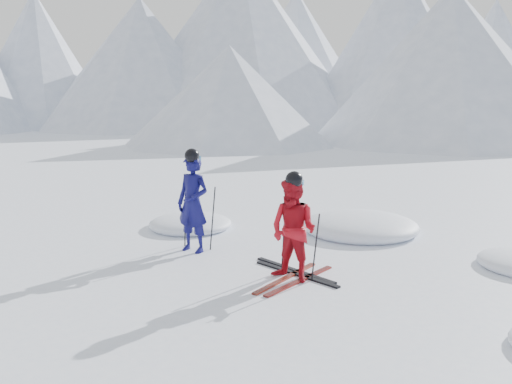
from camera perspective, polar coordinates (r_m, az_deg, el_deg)
The scene contains 12 objects.
ground at distance 8.60m, azimuth 8.73°, elevation -8.84°, with size 160.00×160.00×0.00m, color white.
skier_blue at distance 9.72m, azimuth -6.66°, elevation -1.22°, with size 0.64×0.42×1.75m, color #0D0C4D.
skier_red at distance 8.16m, azimuth 3.96°, elevation -4.03°, with size 0.76×0.60×1.57m, color #AE0D19.
pole_blue_left at distance 10.08m, azimuth -7.46°, elevation -2.53°, with size 0.02×0.02×1.17m, color black.
pole_blue_right at distance 9.83m, azimuth -4.58°, elevation -2.80°, with size 0.02×0.02×1.17m, color black.
pole_red_left at distance 8.58m, azimuth 2.91°, elevation -5.13°, with size 0.02×0.02×1.05m, color black.
pole_red_right at distance 8.24m, azimuth 6.28°, elevation -5.83°, with size 0.02×0.02×1.05m, color black.
ski_worn_left at distance 8.44m, azimuth 3.16°, elevation -9.01°, with size 0.09×1.70×0.03m, color black.
ski_worn_right at distance 8.34m, azimuth 4.64°, elevation -9.28°, with size 0.09×1.70×0.03m, color black.
ski_loose_a at distance 8.80m, azimuth 4.08°, elevation -8.21°, with size 0.09×1.70×0.03m, color black.
ski_loose_b at distance 8.63m, azimuth 4.22°, elevation -8.58°, with size 0.09×1.70×0.03m, color black.
snow_lumps at distance 10.60m, azimuth 10.33°, elevation -5.23°, with size 8.69×5.78×0.53m.
Camera 1 is at (3.02, -7.56, 2.79)m, focal length 38.00 mm.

